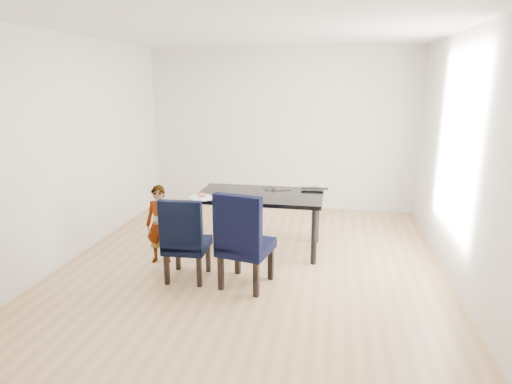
% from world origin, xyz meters
% --- Properties ---
extents(floor, '(4.50, 5.00, 0.01)m').
position_xyz_m(floor, '(0.00, 0.00, -0.01)').
color(floor, tan).
rests_on(floor, ground).
extents(ceiling, '(4.50, 5.00, 0.01)m').
position_xyz_m(ceiling, '(0.00, 0.00, 2.71)').
color(ceiling, white).
rests_on(ceiling, wall_back).
extents(wall_back, '(4.50, 0.01, 2.70)m').
position_xyz_m(wall_back, '(0.00, 2.50, 1.35)').
color(wall_back, silver).
rests_on(wall_back, ground).
extents(wall_front, '(4.50, 0.01, 2.70)m').
position_xyz_m(wall_front, '(0.00, -2.50, 1.35)').
color(wall_front, silver).
rests_on(wall_front, ground).
extents(wall_left, '(0.01, 5.00, 2.70)m').
position_xyz_m(wall_left, '(-2.25, 0.00, 1.35)').
color(wall_left, white).
rests_on(wall_left, ground).
extents(wall_right, '(0.01, 5.00, 2.70)m').
position_xyz_m(wall_right, '(2.25, 0.00, 1.35)').
color(wall_right, beige).
rests_on(wall_right, ground).
extents(dining_table, '(1.60, 0.90, 0.75)m').
position_xyz_m(dining_table, '(0.00, 0.50, 0.38)').
color(dining_table, black).
rests_on(dining_table, floor).
extents(chair_left, '(0.48, 0.49, 0.95)m').
position_xyz_m(chair_left, '(-0.65, -0.50, 0.48)').
color(chair_left, black).
rests_on(chair_left, floor).
extents(chair_right, '(0.61, 0.63, 1.06)m').
position_xyz_m(chair_right, '(0.03, -0.55, 0.53)').
color(chair_right, black).
rests_on(chair_right, floor).
extents(child, '(0.36, 0.24, 0.96)m').
position_xyz_m(child, '(-1.11, -0.15, 0.48)').
color(child, red).
rests_on(child, floor).
extents(plate, '(0.30, 0.30, 0.02)m').
position_xyz_m(plate, '(-0.68, 0.15, 0.76)').
color(plate, white).
rests_on(plate, dining_table).
extents(sandwich, '(0.14, 0.08, 0.05)m').
position_xyz_m(sandwich, '(-0.67, 0.15, 0.79)').
color(sandwich, '#C87147').
rests_on(sandwich, plate).
extents(laptop, '(0.37, 0.25, 0.03)m').
position_xyz_m(laptop, '(0.68, 0.85, 0.76)').
color(laptop, black).
rests_on(laptop, dining_table).
extents(cable_tangle, '(0.17, 0.17, 0.01)m').
position_xyz_m(cable_tangle, '(0.11, 0.68, 0.75)').
color(cable_tangle, black).
rests_on(cable_tangle, dining_table).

